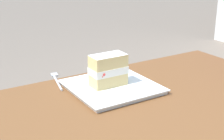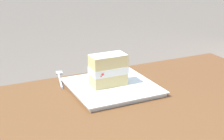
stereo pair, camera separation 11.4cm
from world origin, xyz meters
name	(u,v)px [view 2 (the right image)]	position (x,y,z in m)	size (l,w,h in m)	color
dessert_plate	(112,87)	(-0.14, -0.24, 0.78)	(0.28, 0.28, 0.02)	white
cake_slice	(108,70)	(-0.13, -0.24, 0.84)	(0.12, 0.07, 0.11)	#E0C17A
dessert_fork	(61,78)	(-0.01, -0.40, 0.77)	(0.05, 0.17, 0.01)	silver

